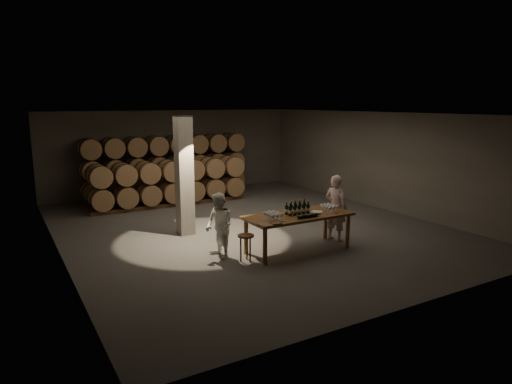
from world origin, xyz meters
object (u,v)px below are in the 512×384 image
stool (246,240)px  person_woman (219,226)px  plate (317,212)px  person_man (336,208)px  tasting_table (298,219)px  bottle_cluster (297,209)px  notebook_near (276,223)px

stool → person_woman: bearing=129.5°
plate → person_man: size_ratio=0.17×
tasting_table → stool: (-1.43, -0.02, -0.29)m
bottle_cluster → person_woman: person_woman is taller
notebook_near → person_man: bearing=22.8°
bottle_cluster → person_woman: (-1.86, 0.43, -0.26)m
stool → person_woman: size_ratio=0.41×
person_woman → bottle_cluster: bearing=71.6°
plate → person_woman: (-2.37, 0.53, -0.15)m
plate → stool: bearing=179.2°
stool → person_man: (2.77, 0.24, 0.35)m
tasting_table → plate: (0.53, -0.04, 0.11)m
person_man → person_woman: person_man is taller
tasting_table → person_woman: person_woman is taller
plate → notebook_near: (-1.44, -0.41, 0.01)m
tasting_table → stool: 1.46m
notebook_near → bottle_cluster: bearing=34.7°
person_woman → person_man: bearing=80.0°
bottle_cluster → person_man: size_ratio=0.35×
tasting_table → notebook_near: (-0.91, -0.45, 0.12)m
bottle_cluster → stool: (-1.44, -0.07, -0.52)m
plate → stool: (-1.96, 0.03, -0.41)m
person_man → person_woman: 3.19m
plate → person_man: person_man is taller
tasting_table → notebook_near: bearing=-153.8°
notebook_near → stool: notebook_near is taller
plate → tasting_table: bearing=175.2°
notebook_near → person_woman: bearing=140.9°
bottle_cluster → stool: bottle_cluster is taller
notebook_near → person_man: size_ratio=0.13×
bottle_cluster → person_man: (1.33, 0.17, -0.16)m
tasting_table → notebook_near: size_ratio=11.35×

